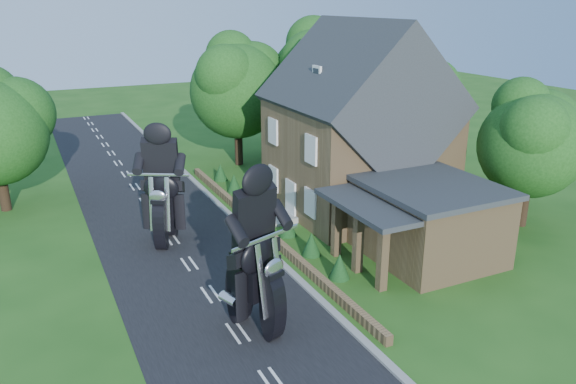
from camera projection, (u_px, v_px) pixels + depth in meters
name	position (u px, v px, depth m)	size (l,w,h in m)	color
ground	(211.00, 294.00, 22.21)	(120.00, 120.00, 0.00)	#204D15
road	(211.00, 294.00, 22.21)	(7.00, 80.00, 0.02)	black
kerb	(293.00, 275.00, 23.69)	(0.30, 80.00, 0.12)	gray
garden_wall	(261.00, 228.00, 28.18)	(0.30, 22.00, 0.40)	olive
house	(358.00, 131.00, 30.23)	(9.54, 8.64, 10.24)	olive
annex	(426.00, 220.00, 25.01)	(7.05, 5.94, 3.44)	olive
tree_annex_side	(536.00, 135.00, 27.81)	(5.64, 5.20, 7.48)	black
tree_house_right	(420.00, 100.00, 34.72)	(6.51, 6.00, 8.40)	black
tree_behind_house	(326.00, 72.00, 39.78)	(7.81, 7.20, 10.08)	black
tree_behind_left	(242.00, 82.00, 38.31)	(6.94, 6.40, 9.16)	black
tree_far_road	(0.00, 123.00, 29.86)	(6.08, 5.60, 7.84)	black
shrub_a	(339.00, 266.00, 23.36)	(0.90, 0.90, 1.10)	#103314
shrub_b	(311.00, 244.00, 25.49)	(0.90, 0.90, 1.10)	#103314
shrub_c	(288.00, 225.00, 27.62)	(0.90, 0.90, 1.10)	#103314
shrub_d	(250.00, 195.00, 31.88)	(0.90, 0.90, 1.10)	#103314
shrub_e	(234.00, 183.00, 34.02)	(0.90, 0.90, 1.10)	#103314
shrub_f	(220.00, 172.00, 36.15)	(0.90, 0.90, 1.10)	#103314
motorcycle_lead	(256.00, 307.00, 19.53)	(0.50, 1.97, 1.83)	black
motorcycle_follow	(166.00, 226.00, 26.68)	(0.48, 1.90, 1.77)	black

